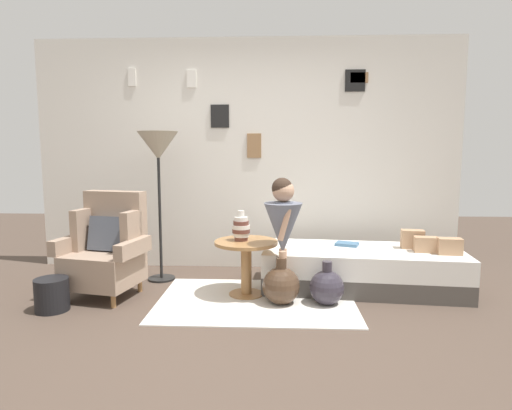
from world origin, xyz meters
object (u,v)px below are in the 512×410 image
at_px(book_on_daybed, 347,244).
at_px(demijohn_near, 281,285).
at_px(armchair, 107,249).
at_px(side_table, 246,256).
at_px(vase_striped, 241,228).
at_px(person_child, 283,223).
at_px(floor_lamp, 158,151).
at_px(daybed, 362,269).
at_px(magazine_basket, 52,295).
at_px(demijohn_far, 327,287).

bearing_deg(book_on_daybed, demijohn_near, -137.30).
bearing_deg(armchair, demijohn_near, -6.40).
distance_m(side_table, book_on_daybed, 1.07).
xyz_separation_m(vase_striped, person_child, (0.39, -0.17, 0.08)).
height_order(floor_lamp, demijohn_near, floor_lamp).
distance_m(daybed, vase_striped, 1.27).
bearing_deg(daybed, floor_lamp, 174.03).
relative_size(side_table, magazine_basket, 2.11).
distance_m(demijohn_near, demijohn_far, 0.40).
xyz_separation_m(armchair, person_child, (1.64, -0.12, 0.28)).
bearing_deg(floor_lamp, person_child, -26.23).
bearing_deg(floor_lamp, side_table, -26.68).
xyz_separation_m(vase_striped, floor_lamp, (-0.88, 0.45, 0.71)).
relative_size(daybed, vase_striped, 6.99).
height_order(floor_lamp, person_child, floor_lamp).
relative_size(book_on_daybed, magazine_basket, 0.79).
bearing_deg(demijohn_near, demijohn_far, 0.72).
distance_m(book_on_daybed, demijohn_far, 0.72).
bearing_deg(side_table, daybed, 12.69).
height_order(armchair, daybed, armchair).
distance_m(side_table, demijohn_far, 0.79).
relative_size(daybed, magazine_basket, 7.03).
bearing_deg(demijohn_near, magazine_basket, -172.71).
bearing_deg(magazine_basket, side_table, 16.06).
bearing_deg(book_on_daybed, vase_striped, -159.79).
distance_m(armchair, demijohn_far, 2.05).
bearing_deg(person_child, daybed, 27.54).
bearing_deg(armchair, demijohn_far, -5.00).
distance_m(side_table, vase_striped, 0.27).
relative_size(side_table, person_child, 0.53).
xyz_separation_m(armchair, book_on_daybed, (2.30, 0.44, -0.02)).
relative_size(person_child, magazine_basket, 4.00).
bearing_deg(vase_striped, floor_lamp, 152.92).
distance_m(vase_striped, magazine_basket, 1.72).
distance_m(daybed, magazine_basket, 2.84).
bearing_deg(book_on_daybed, floor_lamp, 177.99).
distance_m(book_on_daybed, magazine_basket, 2.77).
height_order(floor_lamp, book_on_daybed, floor_lamp).
bearing_deg(daybed, vase_striped, -168.58).
bearing_deg(person_child, vase_striped, 155.76).
relative_size(armchair, floor_lamp, 0.63).
bearing_deg(demijohn_near, armchair, 173.60).
bearing_deg(floor_lamp, vase_striped, -27.08).
height_order(daybed, demijohn_near, demijohn_near).
height_order(vase_striped, magazine_basket, vase_striped).
bearing_deg(book_on_daybed, daybed, -48.76).
height_order(person_child, book_on_daybed, person_child).
bearing_deg(daybed, magazine_basket, -165.30).
bearing_deg(floor_lamp, daybed, -5.97).
height_order(floor_lamp, demijohn_far, floor_lamp).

